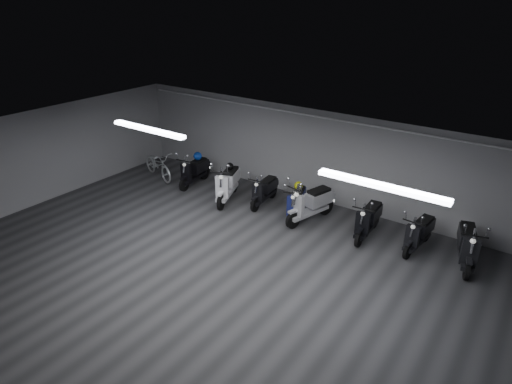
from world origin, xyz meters
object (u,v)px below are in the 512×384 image
Objects in this scene: scooter_1 at (194,167)px; bicycle at (158,162)px; scooter_8 at (420,228)px; scooter_6 at (311,198)px; scooter_3 at (264,186)px; helmet_0 at (230,166)px; helmet_1 at (198,156)px; scooter_2 at (227,178)px; scooter_7 at (369,214)px; scooter_4 at (296,198)px; scooter_9 at (469,239)px; helmet_2 at (299,186)px.

scooter_1 is 0.95× the size of bicycle.
scooter_1 reaches higher than bicycle.
scooter_6 is at bearing -168.94° from scooter_8.
scooter_3 is 0.89× the size of bicycle.
helmet_0 is (-5.71, -0.25, 0.40)m from scooter_8.
scooter_6 reaches higher than helmet_1.
helmet_0 is (-2.80, -0.02, 0.30)m from scooter_6.
scooter_6 is 8.23× the size of helmet_0.
scooter_6 is at bearing -9.95° from scooter_3.
bicycle reaches higher than helmet_1.
scooter_6 is at bearing -3.40° from helmet_1.
scooter_1 is 1.67m from scooter_2.
scooter_7 is 6.02m from helmet_1.
scooter_7 is 1.28m from scooter_8.
scooter_8 is 7.04× the size of helmet_0.
scooter_6 is (0.42, 0.05, 0.09)m from scooter_4.
scooter_3 is at bearing -172.25° from scooter_8.
scooter_6 is 4.01m from scooter_9.
scooter_4 is at bearing -7.91° from scooter_1.
scooter_8 is at bearing -5.21° from scooter_1.
scooter_4 is 0.96× the size of scooter_7.
scooter_8 reaches higher than helmet_2.
scooter_4 is at bearing -0.73° from helmet_0.
scooter_2 is 1.19× the size of scooter_8.
helmet_2 is at bearing 4.72° from helmet_0.
bicycle is (-3.07, 0.03, -0.14)m from scooter_2.
scooter_6 is at bearing -11.42° from scooter_4.
scooter_2 is at bearing -17.04° from scooter_1.
scooter_7 is at bearing -5.96° from scooter_1.
scooter_6 is at bearing 0.38° from helmet_0.
scooter_3 is at bearing -0.03° from scooter_2.
scooter_6 is 1.05× the size of scooter_9.
bicycle is (-8.68, -0.47, -0.02)m from scooter_8.
scooter_4 is 2.41m from helmet_0.
scooter_1 reaches higher than scooter_4.
scooter_4 is at bearing -168.68° from scooter_8.
scooter_1 is 0.94× the size of scooter_9.
scooter_8 reaches higher than bicycle.
scooter_2 is 7.95× the size of helmet_2.
helmet_0 is (2.97, 0.22, 0.43)m from bicycle.
helmet_0 is 0.95× the size of helmet_2.
scooter_7 reaches higher than scooter_4.
bicycle is at bearing 179.78° from scooter_3.
scooter_6 is at bearing -7.16° from scooter_1.
scooter_4 reaches higher than helmet_0.
helmet_0 reaches higher than helmet_1.
helmet_1 is (-2.74, 0.13, 0.33)m from scooter_3.
helmet_1 is 1.13× the size of helmet_2.
scooter_6 reaches higher than bicycle.
helmet_0 is (-1.17, -0.15, 0.41)m from scooter_3.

